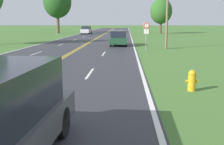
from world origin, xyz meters
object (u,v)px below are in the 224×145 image
tree_left_verge (57,2)px  car_silver_suv_mid_far (86,30)px  car_dark_green_van_mid_near (119,38)px  fire_hydrant (192,80)px  traffic_sign (146,29)px  tree_mid_treeline (161,11)px

tree_left_verge → car_silver_suv_mid_far: 10.81m
tree_left_verge → car_dark_green_van_mid_near: size_ratio=2.45×
fire_hydrant → car_silver_suv_mid_far: (-11.07, 49.28, 0.49)m
traffic_sign → tree_mid_treeline: tree_mid_treeline is taller
traffic_sign → tree_left_verge: tree_left_verge is taller
traffic_sign → tree_left_verge: bearing=114.4°
car_dark_green_van_mid_near → car_silver_suv_mid_far: bearing=-165.5°
tree_left_verge → car_silver_suv_mid_far: bearing=-34.8°
fire_hydrant → tree_left_verge: 57.76m
car_dark_green_van_mid_near → car_silver_suv_mid_far: (-7.66, 28.61, 0.05)m
fire_hydrant → tree_mid_treeline: 53.23m
tree_left_verge → car_silver_suv_mid_far: tree_left_verge is taller
tree_mid_treeline → car_dark_green_van_mid_near: size_ratio=1.74×
tree_mid_treeline → fire_hydrant: bearing=-95.5°
traffic_sign → fire_hydrant: bearing=-87.3°
car_silver_suv_mid_far → tree_mid_treeline: bearing=-75.9°
traffic_sign → tree_mid_treeline: (5.76, 37.30, 2.88)m
traffic_sign → tree_mid_treeline: bearing=81.2°
tree_left_verge → car_dark_green_van_mid_near: tree_left_verge is taller
fire_hydrant → traffic_sign: (-0.72, 15.51, 1.55)m
tree_mid_treeline → car_silver_suv_mid_far: bearing=-167.7°
car_dark_green_van_mid_near → tree_mid_treeline: bearing=164.8°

